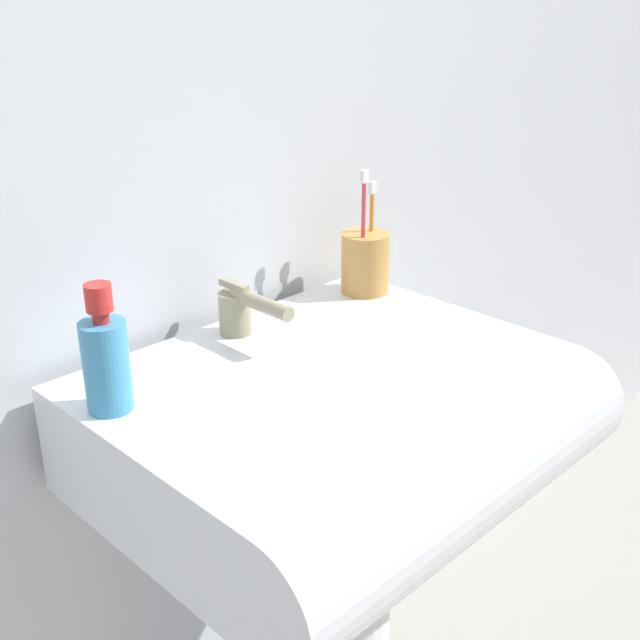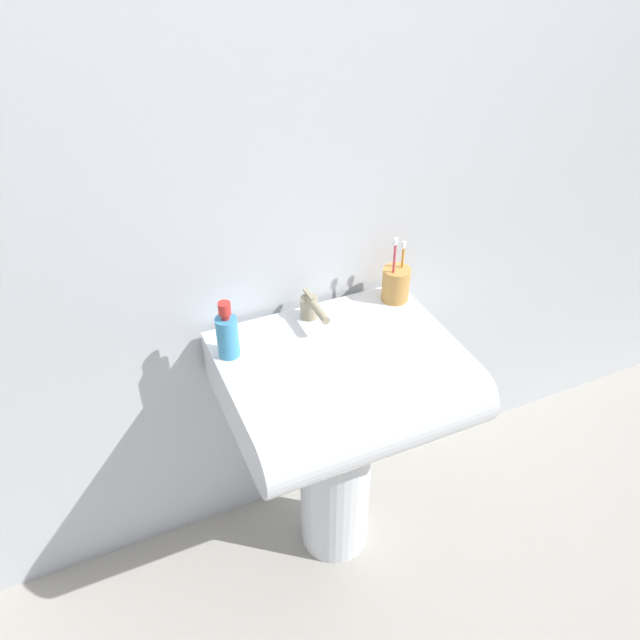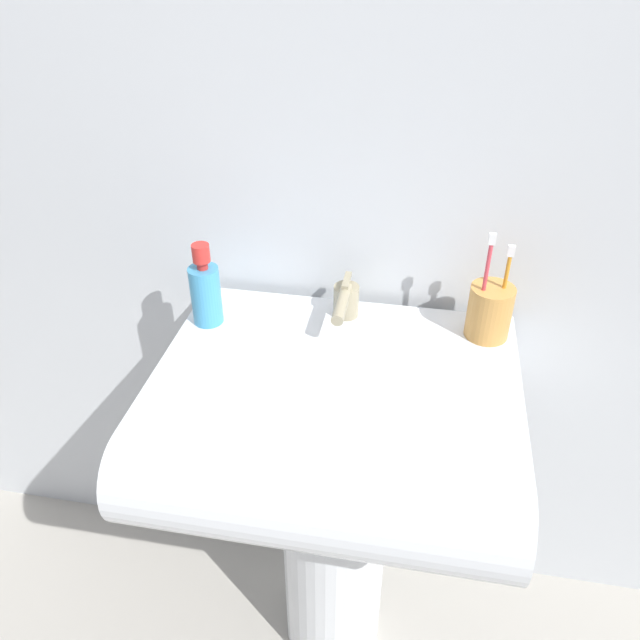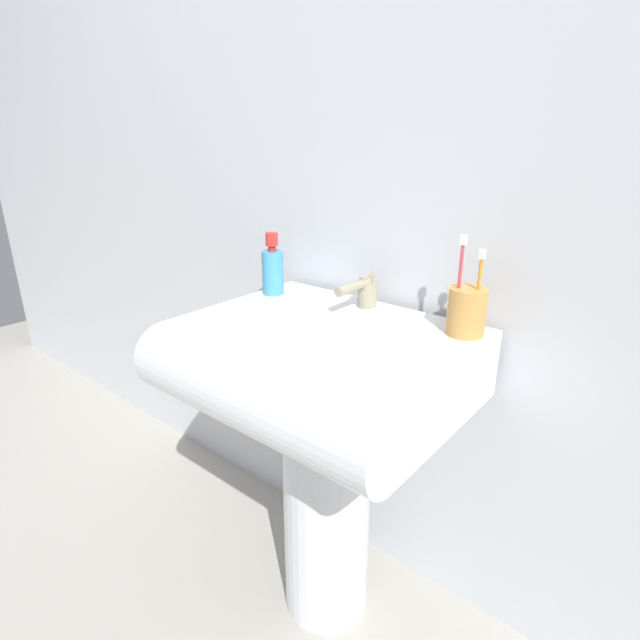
% 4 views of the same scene
% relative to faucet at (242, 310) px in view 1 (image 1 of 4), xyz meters
% --- Properties ---
extents(wall_back, '(5.00, 0.05, 2.40)m').
position_rel_faucet_xyz_m(wall_back, '(0.01, 0.11, 0.35)').
color(wall_back, silver).
rests_on(wall_back, ground).
extents(sink_pedestal, '(0.22, 0.22, 0.65)m').
position_rel_faucet_xyz_m(sink_pedestal, '(0.01, -0.15, -0.52)').
color(sink_pedestal, white).
rests_on(sink_pedestal, ground).
extents(sink_basin, '(0.62, 0.51, 0.16)m').
position_rel_faucet_xyz_m(sink_basin, '(0.01, -0.21, -0.12)').
color(sink_basin, white).
rests_on(sink_basin, sink_pedestal).
extents(faucet, '(0.05, 0.15, 0.08)m').
position_rel_faucet_xyz_m(faucet, '(0.00, 0.00, 0.00)').
color(faucet, tan).
rests_on(faucet, sink_basin).
extents(toothbrush_cup, '(0.08, 0.08, 0.21)m').
position_rel_faucet_xyz_m(toothbrush_cup, '(0.26, -0.00, 0.01)').
color(toothbrush_cup, '#D19347').
rests_on(toothbrush_cup, sink_basin).
extents(soap_bottle, '(0.06, 0.06, 0.16)m').
position_rel_faucet_xyz_m(soap_bottle, '(-0.25, -0.05, 0.02)').
color(soap_bottle, '#3F99CC').
rests_on(soap_bottle, sink_basin).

